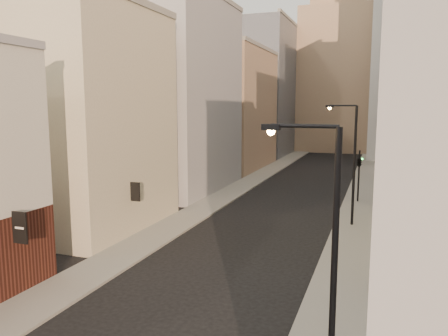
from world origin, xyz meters
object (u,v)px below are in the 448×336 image
at_px(clock_tower, 337,63).
at_px(traffic_light_right, 359,162).
at_px(streetlamp_near, 326,256).
at_px(streetlamp_mid, 351,158).
at_px(white_tower, 398,47).

bearing_deg(clock_tower, traffic_light_right, -81.81).
relative_size(streetlamp_near, streetlamp_mid, 0.94).
xyz_separation_m(clock_tower, white_tower, (11.00, -14.00, 0.97)).
relative_size(white_tower, streetlamp_near, 4.81).
height_order(white_tower, streetlamp_mid, white_tower).
bearing_deg(streetlamp_mid, streetlamp_near, -77.12).
distance_m(clock_tower, streetlamp_mid, 60.97).
xyz_separation_m(white_tower, streetlamp_mid, (-3.94, -45.28, -13.35)).
relative_size(streetlamp_mid, traffic_light_right, 1.84).
height_order(white_tower, streetlamp_near, white_tower).
bearing_deg(streetlamp_near, clock_tower, 98.03).
distance_m(streetlamp_near, streetlamp_mid, 21.66).
distance_m(clock_tower, traffic_light_right, 52.99).
relative_size(clock_tower, traffic_light_right, 8.98).
height_order(streetlamp_mid, traffic_light_right, streetlamp_mid).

